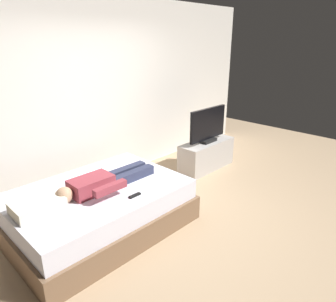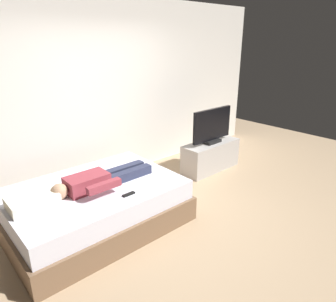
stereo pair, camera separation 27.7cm
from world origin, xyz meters
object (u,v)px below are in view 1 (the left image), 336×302
(tv_stand, at_px, (206,155))
(pillow, at_px, (38,206))
(tv, at_px, (208,126))
(remote, at_px, (135,195))
(bed, at_px, (99,209))
(person, at_px, (102,183))

(tv_stand, bearing_deg, pillow, -176.23)
(tv, bearing_deg, remote, -163.12)
(bed, relative_size, remote, 13.62)
(person, bearing_deg, pillow, 175.74)
(pillow, relative_size, tv, 0.55)
(remote, distance_m, tv, 2.29)
(bed, xyz_separation_m, tv, (2.36, 0.20, 0.52))
(bed, height_order, person, person)
(bed, distance_m, pillow, 0.78)
(person, bearing_deg, tv, 6.27)
(remote, height_order, tv, tv)
(person, distance_m, remote, 0.44)
(bed, distance_m, person, 0.36)
(pillow, height_order, person, person)
(person, bearing_deg, tv_stand, 6.27)
(tv_stand, bearing_deg, person, -173.73)
(pillow, relative_size, remote, 3.20)
(remote, bearing_deg, tv, 16.88)
(bed, distance_m, tv_stand, 2.37)
(bed, xyz_separation_m, tv_stand, (2.36, 0.20, -0.01))
(bed, bearing_deg, tv, 4.89)
(person, height_order, tv, tv)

